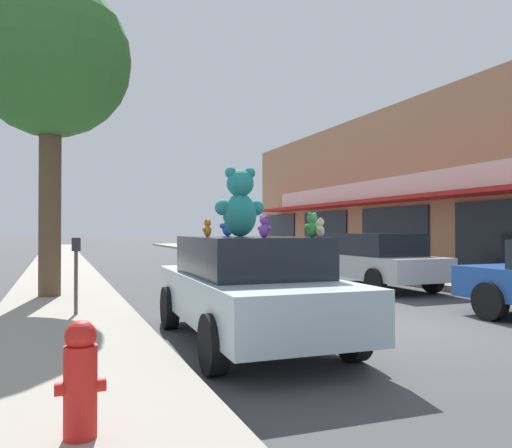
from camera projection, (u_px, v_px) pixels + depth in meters
The scene contains 13 objects.
ground_plane at pixel (405, 327), 8.00m from camera, with size 260.00×260.00×0.00m, color #424244.
sidewalk_near at pixel (68, 351), 6.12m from camera, with size 2.28×90.00×0.17m.
plush_art_car at pixel (248, 286), 6.93m from camera, with size 2.03×4.39×1.47m.
teddy_bear_giant at pixel (240, 203), 7.22m from camera, with size 0.75×0.48×1.01m.
teddy_bear_blue at pixel (228, 224), 7.86m from camera, with size 0.29×0.21×0.39m.
teddy_bear_purple at pixel (264, 227), 6.15m from camera, with size 0.17×0.21×0.28m.
teddy_bear_cream at pixel (320, 228), 6.34m from camera, with size 0.15×0.19×0.25m.
teddy_bear_orange at pixel (207, 228), 7.08m from camera, with size 0.18×0.16×0.25m.
teddy_bear_green at pixel (312, 225), 6.42m from camera, with size 0.25×0.17×0.33m.
parked_car_far_center at pixel (372, 259), 13.37m from camera, with size 1.90×4.38×1.47m.
street_tree at pixel (51, 61), 10.62m from camera, with size 3.36×3.36×6.75m.
fire_hydrant at pixel (80, 379), 3.36m from camera, with size 0.33×0.22×0.79m.
parking_meter at pixel (76, 265), 8.28m from camera, with size 0.14×0.10×1.27m.
Camera 1 is at (-5.19, -6.56, 1.57)m, focal length 35.00 mm.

